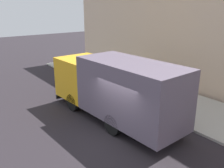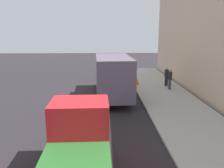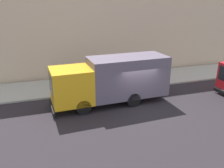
# 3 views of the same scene
# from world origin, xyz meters

# --- Properties ---
(ground) EXTENTS (80.00, 80.00, 0.00)m
(ground) POSITION_xyz_m (0.00, 0.00, 0.00)
(ground) COLOR #272227
(sidewalk) EXTENTS (4.18, 30.00, 0.12)m
(sidewalk) POSITION_xyz_m (5.09, 0.00, 0.06)
(sidewalk) COLOR #B0ADA3
(sidewalk) RESTS_ON ground
(building_facade) EXTENTS (0.50, 30.00, 10.00)m
(building_facade) POSITION_xyz_m (7.68, 0.00, 5.00)
(building_facade) COLOR beige
(building_facade) RESTS_ON ground
(large_utility_truck) EXTENTS (2.68, 8.02, 3.17)m
(large_utility_truck) POSITION_xyz_m (0.96, 1.55, 1.73)
(large_utility_truck) COLOR #F3AD1B
(large_utility_truck) RESTS_ON ground
(pedestrian_walking) EXTENTS (0.41, 0.41, 1.67)m
(pedestrian_walking) POSITION_xyz_m (5.90, 4.52, 1.00)
(pedestrian_walking) COLOR black
(pedestrian_walking) RESTS_ON sidewalk
(pedestrian_standing) EXTENTS (0.46, 0.46, 1.72)m
(pedestrian_standing) POSITION_xyz_m (5.84, 3.18, 1.04)
(pedestrian_standing) COLOR #513A51
(pedestrian_standing) RESTS_ON sidewalk
(traffic_cone_orange) EXTENTS (0.47, 0.47, 0.67)m
(traffic_cone_orange) POSITION_xyz_m (3.33, 5.14, 0.46)
(traffic_cone_orange) COLOR orange
(traffic_cone_orange) RESTS_ON sidewalk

